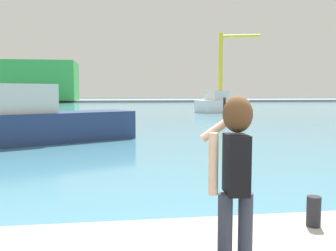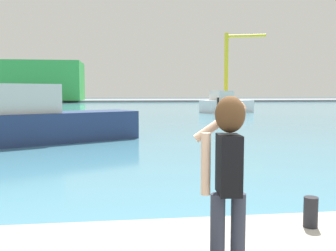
{
  "view_description": "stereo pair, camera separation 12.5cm",
  "coord_description": "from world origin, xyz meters",
  "px_view_note": "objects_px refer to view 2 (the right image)",
  "views": [
    {
      "loc": [
        -1.65,
        -3.15,
        2.23
      ],
      "look_at": [
        -0.5,
        4.96,
        1.51
      ],
      "focal_mm": 40.54,
      "sensor_mm": 36.0,
      "label": 1
    },
    {
      "loc": [
        -1.53,
        -3.17,
        2.23
      ],
      "look_at": [
        -0.5,
        4.96,
        1.51
      ],
      "focal_mm": 40.54,
      "sensor_mm": 36.0,
      "label": 2
    }
  ],
  "objects_px": {
    "person_photographer": "(228,168)",
    "warehouse_left": "(44,81)",
    "port_crane": "(231,60)",
    "boat_moored_2": "(226,105)",
    "boat_moored": "(43,122)",
    "harbor_bollard": "(311,212)"
  },
  "relations": [
    {
      "from": "port_crane",
      "to": "person_photographer",
      "type": "bearing_deg",
      "value": -106.51
    },
    {
      "from": "person_photographer",
      "to": "boat_moored_2",
      "type": "relative_size",
      "value": 0.28
    },
    {
      "from": "boat_moored",
      "to": "boat_moored_2",
      "type": "distance_m",
      "value": 27.83
    },
    {
      "from": "person_photographer",
      "to": "warehouse_left",
      "type": "height_order",
      "value": "warehouse_left"
    },
    {
      "from": "boat_moored",
      "to": "warehouse_left",
      "type": "distance_m",
      "value": 73.98
    },
    {
      "from": "harbor_bollard",
      "to": "person_photographer",
      "type": "bearing_deg",
      "value": -141.22
    },
    {
      "from": "boat_moored",
      "to": "boat_moored_2",
      "type": "relative_size",
      "value": 1.32
    },
    {
      "from": "harbor_bollard",
      "to": "boat_moored",
      "type": "relative_size",
      "value": 0.05
    },
    {
      "from": "port_crane",
      "to": "warehouse_left",
      "type": "bearing_deg",
      "value": -176.82
    },
    {
      "from": "person_photographer",
      "to": "warehouse_left",
      "type": "xyz_separation_m",
      "value": [
        -18.24,
        86.36,
        3.25
      ]
    },
    {
      "from": "person_photographer",
      "to": "boat_moored",
      "type": "distance_m",
      "value": 14.48
    },
    {
      "from": "boat_moored_2",
      "to": "warehouse_left",
      "type": "height_order",
      "value": "warehouse_left"
    },
    {
      "from": "boat_moored",
      "to": "warehouse_left",
      "type": "height_order",
      "value": "warehouse_left"
    },
    {
      "from": "harbor_bollard",
      "to": "warehouse_left",
      "type": "bearing_deg",
      "value": 103.04
    },
    {
      "from": "warehouse_left",
      "to": "port_crane",
      "type": "relative_size",
      "value": 1.05
    },
    {
      "from": "boat_moored",
      "to": "warehouse_left",
      "type": "bearing_deg",
      "value": 72.6
    },
    {
      "from": "harbor_bollard",
      "to": "boat_moored_2",
      "type": "height_order",
      "value": "boat_moored_2"
    },
    {
      "from": "warehouse_left",
      "to": "port_crane",
      "type": "distance_m",
      "value": 44.98
    },
    {
      "from": "boat_moored",
      "to": "boat_moored_2",
      "type": "xyz_separation_m",
      "value": [
        14.97,
        23.46,
        -0.04
      ]
    },
    {
      "from": "boat_moored_2",
      "to": "port_crane",
      "type": "distance_m",
      "value": 54.75
    },
    {
      "from": "warehouse_left",
      "to": "port_crane",
      "type": "height_order",
      "value": "port_crane"
    },
    {
      "from": "person_photographer",
      "to": "warehouse_left",
      "type": "relative_size",
      "value": 0.1
    }
  ]
}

